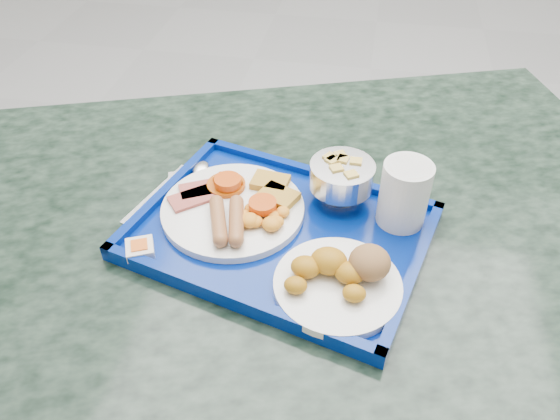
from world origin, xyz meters
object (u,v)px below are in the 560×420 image
object	(u,v)px
tray	(280,232)
bread_plate	(341,276)
main_plate	(237,207)
fruit_bowl	(342,176)
juice_cup	(405,192)
table	(271,314)

from	to	relation	value
tray	bread_plate	size ratio (longest dim) A/B	2.84
main_plate	fruit_bowl	size ratio (longest dim) A/B	2.20
bread_plate	juice_cup	size ratio (longest dim) A/B	1.69
tray	main_plate	xyz separation A→B (m)	(-0.07, 0.03, 0.02)
table	fruit_bowl	bearing A→B (deg)	36.43
fruit_bowl	juice_cup	bearing A→B (deg)	-19.38
main_plate	bread_plate	distance (m)	0.21
bread_plate	juice_cup	distance (m)	0.17
tray	juice_cup	world-z (taller)	juice_cup
tray	main_plate	world-z (taller)	main_plate
main_plate	bread_plate	xyz separation A→B (m)	(0.17, -0.12, 0.01)
fruit_bowl	table	bearing A→B (deg)	-143.57
main_plate	juice_cup	distance (m)	0.26
juice_cup	tray	bearing A→B (deg)	-162.46
table	bread_plate	world-z (taller)	bread_plate
table	tray	distance (m)	0.22
bread_plate	tray	bearing A→B (deg)	137.29
main_plate	fruit_bowl	world-z (taller)	fruit_bowl
table	juice_cup	distance (m)	0.35
bread_plate	fruit_bowl	bearing A→B (deg)	96.06
table	tray	world-z (taller)	tray
tray	bread_plate	xyz separation A→B (m)	(0.10, -0.09, 0.02)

